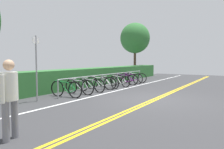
% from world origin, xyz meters
% --- Properties ---
extents(ground_plane, '(32.09, 11.32, 0.05)m').
position_xyz_m(ground_plane, '(0.00, 0.00, -0.03)').
color(ground_plane, '#353538').
extents(centre_line_yellow_inner, '(28.88, 0.10, 0.00)m').
position_xyz_m(centre_line_yellow_inner, '(0.00, -0.08, 0.00)').
color(centre_line_yellow_inner, gold).
rests_on(centre_line_yellow_inner, ground_plane).
extents(centre_line_yellow_outer, '(28.88, 0.10, 0.00)m').
position_xyz_m(centre_line_yellow_outer, '(0.00, 0.08, 0.00)').
color(centre_line_yellow_outer, gold).
rests_on(centre_line_yellow_outer, ground_plane).
extents(bike_lane_stripe_white, '(28.88, 0.12, 0.00)m').
position_xyz_m(bike_lane_stripe_white, '(0.00, 2.60, 0.00)').
color(bike_lane_stripe_white, white).
rests_on(bike_lane_stripe_white, ground_plane).
extents(bike_rack, '(8.26, 0.05, 0.81)m').
position_xyz_m(bike_rack, '(2.17, 3.54, 0.62)').
color(bike_rack, '#9EA0A5').
rests_on(bike_rack, ground_plane).
extents(bicycle_0, '(0.46, 1.72, 0.75)m').
position_xyz_m(bicycle_0, '(-1.48, 3.51, 0.35)').
color(bicycle_0, black).
rests_on(bicycle_0, ground_plane).
extents(bicycle_1, '(0.46, 1.71, 0.74)m').
position_xyz_m(bicycle_1, '(-0.53, 3.57, 0.35)').
color(bicycle_1, black).
rests_on(bicycle_1, ground_plane).
extents(bicycle_2, '(0.46, 1.77, 0.71)m').
position_xyz_m(bicycle_2, '(0.42, 3.59, 0.33)').
color(bicycle_2, black).
rests_on(bicycle_2, ground_plane).
extents(bicycle_3, '(0.58, 1.74, 0.74)m').
position_xyz_m(bicycle_3, '(1.35, 3.62, 0.35)').
color(bicycle_3, black).
rests_on(bicycle_3, ground_plane).
extents(bicycle_4, '(0.64, 1.68, 0.68)m').
position_xyz_m(bicycle_4, '(2.17, 3.64, 0.32)').
color(bicycle_4, black).
rests_on(bicycle_4, ground_plane).
extents(bicycle_5, '(0.53, 1.61, 0.70)m').
position_xyz_m(bicycle_5, '(3.03, 3.39, 0.32)').
color(bicycle_5, black).
rests_on(bicycle_5, ground_plane).
extents(bicycle_6, '(0.57, 1.77, 0.73)m').
position_xyz_m(bicycle_6, '(3.95, 3.56, 0.34)').
color(bicycle_6, black).
rests_on(bicycle_6, ground_plane).
extents(bicycle_7, '(0.46, 1.73, 0.73)m').
position_xyz_m(bicycle_7, '(4.81, 3.53, 0.34)').
color(bicycle_7, black).
rests_on(bicycle_7, ground_plane).
extents(bicycle_8, '(0.46, 1.74, 0.71)m').
position_xyz_m(bicycle_8, '(5.80, 3.64, 0.33)').
color(bicycle_8, black).
rests_on(bicycle_8, ground_plane).
extents(pedestrian, '(0.47, 0.32, 1.63)m').
position_xyz_m(pedestrian, '(-5.85, 0.90, 0.93)').
color(pedestrian, slate).
rests_on(pedestrian, ground_plane).
extents(sign_post_near, '(0.36, 0.08, 2.54)m').
position_xyz_m(sign_post_near, '(-2.81, 3.79, 1.51)').
color(sign_post_near, gray).
rests_on(sign_post_near, ground_plane).
extents(hedge_backdrop, '(17.21, 1.19, 1.08)m').
position_xyz_m(hedge_backdrop, '(3.67, 5.33, 0.54)').
color(hedge_backdrop, '#2D6B30').
rests_on(hedge_backdrop, ground_plane).
extents(tree_mid, '(2.88, 2.88, 5.20)m').
position_xyz_m(tree_mid, '(11.07, 6.23, 3.71)').
color(tree_mid, '#473323').
rests_on(tree_mid, ground_plane).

